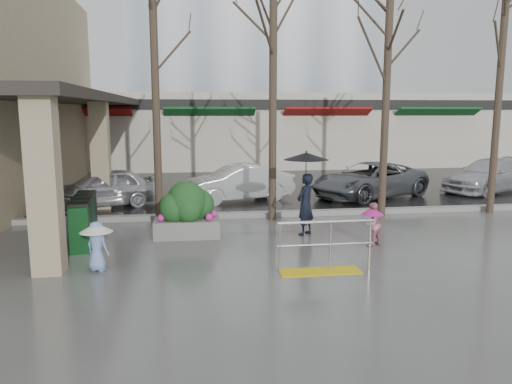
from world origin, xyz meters
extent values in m
plane|color=#51514F|center=(0.00, 0.00, 0.00)|extent=(120.00, 120.00, 0.00)
cube|color=black|center=(0.00, 22.00, 0.01)|extent=(120.00, 36.00, 0.01)
cube|color=gray|center=(0.00, 4.00, 0.07)|extent=(120.00, 0.30, 0.15)
cube|color=#2D2823|center=(-4.80, 8.00, 3.62)|extent=(2.80, 18.00, 0.25)
cube|color=tan|center=(-3.90, -0.50, 1.75)|extent=(0.55, 0.55, 3.50)
cube|color=tan|center=(-3.90, 6.00, 1.75)|extent=(0.55, 0.55, 3.50)
cube|color=beige|center=(2.00, 18.00, 2.00)|extent=(34.00, 6.00, 4.00)
cube|color=maroon|center=(-6.00, 15.10, 2.85)|extent=(4.50, 1.68, 0.87)
cube|color=#0F4C1E|center=(0.00, 15.10, 2.85)|extent=(4.50, 1.68, 0.87)
cube|color=maroon|center=(6.00, 15.10, 2.85)|extent=(4.50, 1.68, 0.87)
cube|color=#0F4C1E|center=(12.00, 15.10, 2.85)|extent=(4.50, 1.68, 0.87)
cube|color=black|center=(2.00, 15.10, 3.40)|extent=(34.00, 0.35, 0.50)
cube|color=yellow|center=(1.30, -1.20, 0.01)|extent=(1.60, 0.50, 0.02)
cylinder|color=silver|center=(0.50, -1.20, 0.50)|extent=(0.05, 0.05, 1.00)
cylinder|color=silver|center=(1.50, -1.20, 0.50)|extent=(0.05, 0.05, 1.00)
cylinder|color=silver|center=(2.30, -1.20, 0.50)|extent=(0.05, 0.05, 1.00)
cylinder|color=silver|center=(1.40, -1.20, 1.00)|extent=(1.90, 0.06, 0.06)
cylinder|color=silver|center=(1.40, -1.20, 0.55)|extent=(1.90, 0.04, 0.04)
cylinder|color=#382B21|center=(-2.00, 3.60, 3.40)|extent=(0.22, 0.22, 6.80)
cylinder|color=#382B21|center=(1.20, 3.60, 3.50)|extent=(0.22, 0.22, 7.00)
cylinder|color=#382B21|center=(4.50, 3.60, 3.25)|extent=(0.22, 0.22, 6.50)
cylinder|color=#382B21|center=(8.00, 3.60, 3.60)|extent=(0.22, 0.22, 7.20)
imported|color=black|center=(1.71, 1.72, 0.78)|extent=(0.67, 0.67, 1.57)
cylinder|color=black|center=(1.71, 1.72, 1.59)|extent=(0.02, 0.02, 0.99)
cone|color=black|center=(1.71, 1.72, 2.00)|extent=(1.14, 1.14, 0.18)
sphere|color=black|center=(1.71, 1.72, 2.11)|extent=(0.05, 0.05, 0.05)
imported|color=#CA7B89|center=(3.00, 0.50, 0.51)|extent=(0.63, 0.60, 1.02)
cylinder|color=black|center=(3.00, 0.50, 0.69)|extent=(0.02, 0.02, 0.44)
cone|color=#D02093|center=(3.00, 0.50, 0.82)|extent=(0.53, 0.53, 0.18)
sphere|color=black|center=(3.00, 0.50, 0.93)|extent=(0.05, 0.05, 0.05)
imported|color=#7D9EDF|center=(-3.00, -0.50, 0.50)|extent=(0.58, 0.53, 0.99)
cylinder|color=black|center=(-3.00, -0.50, 0.73)|extent=(0.02, 0.02, 0.46)
cone|color=white|center=(-3.00, -0.50, 0.87)|extent=(0.64, 0.64, 0.18)
sphere|color=black|center=(-3.00, -0.50, 0.98)|extent=(0.05, 0.05, 0.05)
cube|color=slate|center=(-1.24, 1.94, 0.22)|extent=(1.63, 0.84, 0.45)
ellipsoid|color=#164520|center=(-1.24, 1.94, 0.89)|extent=(0.98, 0.89, 1.03)
sphere|color=#164520|center=(-1.56, 1.85, 0.77)|extent=(0.71, 0.71, 0.71)
sphere|color=#164520|center=(-0.93, 2.07, 0.78)|extent=(0.75, 0.75, 0.75)
cube|color=#0D3C17|center=(-3.60, 0.89, 0.52)|extent=(0.45, 0.45, 1.04)
cube|color=black|center=(-3.60, 0.89, 1.08)|extent=(0.48, 0.48, 0.08)
cube|color=black|center=(-3.64, 1.41, 0.52)|extent=(0.45, 0.45, 1.04)
cube|color=black|center=(-3.64, 1.41, 1.08)|extent=(0.48, 0.48, 0.08)
cube|color=#0C361D|center=(-3.67, 1.92, 0.52)|extent=(0.45, 0.45, 1.04)
cube|color=black|center=(-3.67, 1.92, 1.08)|extent=(0.48, 0.48, 0.08)
cube|color=black|center=(-3.71, 2.44, 0.52)|extent=(0.45, 0.45, 1.04)
cube|color=black|center=(-3.71, 2.44, 1.08)|extent=(0.48, 0.48, 0.08)
imported|color=#BABABF|center=(-3.95, 6.24, 0.63)|extent=(3.97, 2.50, 1.26)
imported|color=silver|center=(0.54, 6.72, 0.63)|extent=(4.05, 2.38, 1.26)
imported|color=slate|center=(5.31, 6.75, 0.63)|extent=(4.99, 3.90, 1.26)
imported|color=silver|center=(10.40, 7.35, 0.63)|extent=(4.69, 3.35, 1.26)
camera|label=1|loc=(-1.26, -10.28, 3.12)|focal=35.00mm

